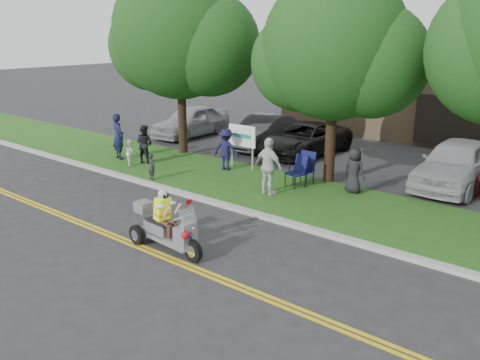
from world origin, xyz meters
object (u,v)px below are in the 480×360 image
Objects in this scene: spectator_adult_left at (118,136)px; parked_car_far_right at (456,164)px; parked_car_right at (479,166)px; trike_scooter at (165,229)px; lawn_chair_b at (298,169)px; parked_car_mid at (305,139)px; spectator_adult_mid at (144,144)px; lawn_chair_a at (306,166)px; spectator_adult_right at (269,166)px; parked_car_left at (263,132)px; parked_car_far_left at (191,121)px.

parked_car_far_right is at bearing -142.52° from spectator_adult_left.
trike_scooter is at bearing -99.37° from parked_car_right.
lawn_chair_b is 0.24× the size of parked_car_right.
spectator_adult_mid is at bearing -122.99° from parked_car_mid.
spectator_adult_left is at bearing -157.27° from parked_car_far_right.
parked_car_far_right reaches higher than trike_scooter.
spectator_adult_mid is (-6.46, -1.60, 0.13)m from lawn_chair_a.
lawn_chair_a is at bearing -92.69° from spectator_adult_right.
spectator_adult_right reaches higher than spectator_adult_mid.
lawn_chair_a is 0.25× the size of parked_car_left.
spectator_adult_mid is 12.31m from parked_car_right.
spectator_adult_right is at bearing -131.20° from parked_car_far_right.
spectator_adult_right is 7.16m from parked_car_left.
trike_scooter is at bearing -50.34° from parked_car_far_left.
lawn_chair_a is 0.23× the size of parked_car_mid.
lawn_chair_a is 0.23× the size of parked_car_far_right.
parked_car_left is at bearing 152.78° from lawn_chair_b.
trike_scooter is 8.29m from spectator_adult_mid.
parked_car_mid is at bearing 109.06° from trike_scooter.
spectator_adult_left is at bearing -154.48° from lawn_chair_b.
parked_car_far_right is at bearing -9.68° from parked_car_left.
parked_car_left is (3.02, 5.71, -0.30)m from spectator_adult_left.
parked_car_far_left is (-9.05, 3.60, 0.04)m from lawn_chair_a.
parked_car_far_left is at bearing -77.31° from spectator_adult_mid.
trike_scooter is at bearing -111.80° from parked_car_far_right.
spectator_adult_right is 0.41× the size of parked_car_far_left.
lawn_chair_b is 0.24× the size of parked_car_far_left.
parked_car_far_right is at bearing 57.62° from lawn_chair_b.
spectator_adult_left is 1.32m from spectator_adult_mid.
spectator_adult_right is at bearing 164.87° from spectator_adult_mid.
lawn_chair_a is 0.60× the size of spectator_adult_left.
parked_car_mid reaches higher than lawn_chair_a.
lawn_chair_b is at bearing -93.44° from lawn_chair_a.
parked_car_right is 1.06m from parked_car_far_right.
parked_car_far_left is at bearing 178.15° from parked_car_left.
parked_car_far_left is (-2.59, 5.20, -0.09)m from spectator_adult_mid.
lawn_chair_a is 0.74× the size of spectator_adult_mid.
lawn_chair_b is at bearing -138.13° from parked_car_far_right.
lawn_chair_b is 1.37m from spectator_adult_right.
spectator_adult_right reaches higher than lawn_chair_b.
lawn_chair_b is 5.38m from parked_car_far_right.
parked_car_far_left reaches higher than lawn_chair_b.
parked_car_far_left is at bearing -24.94° from spectator_adult_right.
spectator_adult_left is (-7.75, -1.86, 0.30)m from lawn_chair_a.
spectator_adult_mid reaches higher than parked_car_mid.
parked_car_far_right is (11.70, 5.05, -0.21)m from spectator_adult_left.
trike_scooter reaches higher than parked_car_left.
parked_car_far_left is 13.51m from parked_car_right.
parked_car_mid is 1.00× the size of parked_car_far_right.
parked_car_left is at bearing -175.09° from parked_car_mid.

